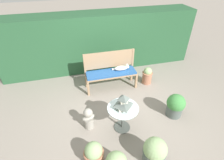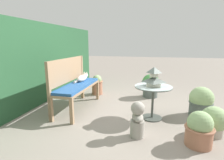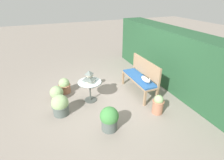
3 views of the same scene
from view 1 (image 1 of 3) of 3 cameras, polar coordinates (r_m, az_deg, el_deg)
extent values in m
plane|color=gray|center=(4.67, 2.07, -9.24)|extent=(30.00, 30.00, 0.00)
cube|color=#234C2D|center=(6.09, -4.05, 12.56)|extent=(6.40, 0.89, 1.87)
cube|color=#937556|center=(4.98, -7.73, -2.83)|extent=(0.06, 0.06, 0.46)
cube|color=#937556|center=(5.28, 7.88, -0.42)|extent=(0.06, 0.06, 0.46)
cube|color=#937556|center=(5.31, -8.36, -0.19)|extent=(0.06, 0.06, 0.46)
cube|color=#937556|center=(5.59, 6.39, 1.94)|extent=(0.06, 0.06, 0.46)
cube|color=#937556|center=(5.10, -0.27, 1.96)|extent=(1.50, 0.47, 0.04)
cube|color=#23518E|center=(5.08, -0.28, 2.39)|extent=(1.44, 0.43, 0.05)
cube|color=#937556|center=(5.14, -8.69, 2.77)|extent=(0.06, 0.06, 1.10)
cube|color=#937556|center=(5.43, 6.59, 4.83)|extent=(0.06, 0.06, 1.10)
cube|color=#937556|center=(5.09, -0.88, 6.71)|extent=(1.44, 0.04, 0.50)
ellipsoid|color=silver|center=(5.11, 2.98, 3.89)|extent=(0.39, 0.16, 0.14)
sphere|color=silver|center=(5.14, 4.99, 4.41)|extent=(0.11, 0.11, 0.11)
cone|color=silver|center=(5.13, 4.93, 5.25)|extent=(0.04, 0.04, 0.05)
cone|color=silver|center=(5.08, 5.13, 4.90)|extent=(0.04, 0.04, 0.05)
cylinder|color=silver|center=(5.16, 1.13, 3.61)|extent=(0.21, 0.06, 0.05)
cylinder|color=#424742|center=(4.25, 3.31, -15.07)|extent=(0.38, 0.38, 0.02)
cylinder|color=#424742|center=(4.02, 3.46, -12.34)|extent=(0.04, 0.04, 0.62)
cylinder|color=silver|center=(3.79, 3.62, -9.12)|extent=(0.68, 0.68, 0.01)
torus|color=#424742|center=(3.80, 3.62, -9.25)|extent=(0.68, 0.68, 0.02)
cube|color=beige|center=(3.76, 3.65, -8.63)|extent=(0.25, 0.25, 0.08)
pyramid|color=#56605B|center=(3.70, 3.70, -7.64)|extent=(0.33, 0.33, 0.10)
cube|color=beige|center=(3.64, 3.75, -6.67)|extent=(0.15, 0.15, 0.07)
pyramid|color=#56605B|center=(3.59, 3.80, -5.60)|extent=(0.21, 0.21, 0.11)
cylinder|color=gray|center=(4.19, -7.51, -13.72)|extent=(0.21, 0.21, 0.26)
ellipsoid|color=gray|center=(4.05, -7.72, -11.96)|extent=(0.33, 0.24, 0.11)
sphere|color=gray|center=(3.95, -7.87, -10.60)|extent=(0.21, 0.21, 0.21)
cylinder|color=#9E664C|center=(3.68, -5.88, -23.59)|extent=(0.36, 0.36, 0.27)
torus|color=#9E664C|center=(3.57, -6.01, -22.55)|extent=(0.40, 0.40, 0.03)
sphere|color=#89A870|center=(3.51, -6.09, -21.93)|extent=(0.34, 0.34, 0.34)
cylinder|color=#9E664C|center=(5.56, 11.33, 0.76)|extent=(0.29, 0.29, 0.38)
torus|color=#9E664C|center=(5.47, 11.54, 2.28)|extent=(0.32, 0.32, 0.03)
sphere|color=#89A870|center=(5.44, 11.61, 2.77)|extent=(0.25, 0.25, 0.25)
cylinder|color=#4C5651|center=(4.68, 19.63, -9.18)|extent=(0.38, 0.38, 0.31)
torus|color=#4C5651|center=(4.58, 19.98, -7.89)|extent=(0.41, 0.41, 0.03)
sphere|color=#3D7F3D|center=(4.52, 20.21, -7.05)|extent=(0.45, 0.45, 0.45)
cylinder|color=#4C5651|center=(3.75, 13.43, -22.88)|extent=(0.41, 0.41, 0.28)
torus|color=#4C5651|center=(3.65, 13.72, -21.81)|extent=(0.45, 0.45, 0.03)
sphere|color=#89A870|center=(3.57, 13.93, -21.01)|extent=(0.45, 0.45, 0.45)
camera|label=2|loc=(3.92, -47.40, -6.15)|focal=28.00mm
camera|label=3|loc=(5.50, 63.08, 14.21)|focal=28.00mm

